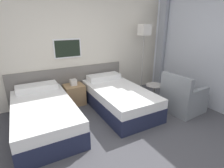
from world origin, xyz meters
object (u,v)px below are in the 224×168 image
object	(u,v)px
nightstand	(74,94)
floor_lamp	(144,35)
armchair	(182,99)
bed_near_window	(118,98)
bed_near_door	(44,115)
side_table	(154,91)

from	to	relation	value
nightstand	floor_lamp	size ratio (longest dim) A/B	0.34
floor_lamp	armchair	xyz separation A→B (m)	(0.07, -1.36, -1.28)
bed_near_window	floor_lamp	world-z (taller)	floor_lamp
nightstand	floor_lamp	bearing A→B (deg)	-3.76
bed_near_window	nightstand	size ratio (longest dim) A/B	3.17
floor_lamp	armchair	distance (m)	1.87
nightstand	armchair	distance (m)	2.47
bed_near_door	nightstand	size ratio (longest dim) A/B	3.17
bed_near_window	side_table	world-z (taller)	bed_near_window
armchair	bed_near_window	bearing A→B (deg)	52.30
bed_near_door	bed_near_window	bearing A→B (deg)	0.00
bed_near_door	nightstand	bearing A→B (deg)	41.69
bed_near_door	side_table	distance (m)	2.42
bed_near_window	armchair	bearing A→B (deg)	-33.33
side_table	armchair	distance (m)	0.63
bed_near_door	side_table	world-z (taller)	bed_near_door
bed_near_window	side_table	bearing A→B (deg)	-17.95
nightstand	armchair	bearing A→B (deg)	-36.92
bed_near_door	bed_near_window	xyz separation A→B (m)	(1.58, 0.00, 0.00)
armchair	bed_near_door	bearing A→B (deg)	69.95
armchair	nightstand	bearing A→B (deg)	48.72
nightstand	side_table	size ratio (longest dim) A/B	1.19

